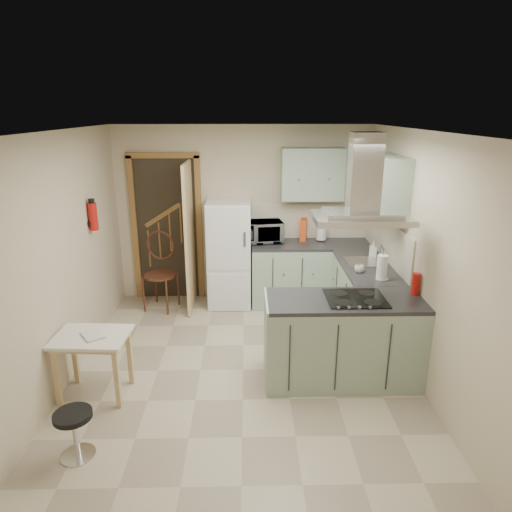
{
  "coord_description": "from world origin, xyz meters",
  "views": [
    {
      "loc": [
        0.05,
        -4.33,
        2.69
      ],
      "look_at": [
        0.15,
        0.45,
        1.15
      ],
      "focal_mm": 32.0,
      "sensor_mm": 36.0,
      "label": 1
    }
  ],
  "objects_px": {
    "microwave": "(263,232)",
    "peninsula": "(343,340)",
    "extractor_hood": "(361,218)",
    "drop_leaf_table": "(95,365)",
    "bentwood_chair": "(160,275)",
    "stool": "(75,434)",
    "fridge": "(229,254)"
  },
  "relations": [
    {
      "from": "microwave",
      "to": "peninsula",
      "type": "bearing_deg",
      "value": -78.41
    },
    {
      "from": "extractor_hood",
      "to": "microwave",
      "type": "relative_size",
      "value": 1.67
    },
    {
      "from": "drop_leaf_table",
      "to": "bentwood_chair",
      "type": "relative_size",
      "value": 0.69
    },
    {
      "from": "stool",
      "to": "extractor_hood",
      "type": "bearing_deg",
      "value": 23.65
    },
    {
      "from": "microwave",
      "to": "extractor_hood",
      "type": "bearing_deg",
      "value": -75.99
    },
    {
      "from": "peninsula",
      "to": "microwave",
      "type": "bearing_deg",
      "value": 110.03
    },
    {
      "from": "peninsula",
      "to": "bentwood_chair",
      "type": "height_order",
      "value": "bentwood_chair"
    },
    {
      "from": "microwave",
      "to": "fridge",
      "type": "bearing_deg",
      "value": -178.95
    },
    {
      "from": "peninsula",
      "to": "drop_leaf_table",
      "type": "relative_size",
      "value": 2.25
    },
    {
      "from": "extractor_hood",
      "to": "drop_leaf_table",
      "type": "relative_size",
      "value": 1.31
    },
    {
      "from": "drop_leaf_table",
      "to": "fridge",
      "type": "bearing_deg",
      "value": 64.22
    },
    {
      "from": "extractor_hood",
      "to": "drop_leaf_table",
      "type": "bearing_deg",
      "value": -174.82
    },
    {
      "from": "peninsula",
      "to": "extractor_hood",
      "type": "xyz_separation_m",
      "value": [
        0.1,
        0.0,
        1.27
      ]
    },
    {
      "from": "fridge",
      "to": "extractor_hood",
      "type": "xyz_separation_m",
      "value": [
        1.32,
        -1.98,
        0.97
      ]
    },
    {
      "from": "bentwood_chair",
      "to": "stool",
      "type": "height_order",
      "value": "bentwood_chair"
    },
    {
      "from": "fridge",
      "to": "drop_leaf_table",
      "type": "bearing_deg",
      "value": -119.19
    },
    {
      "from": "extractor_hood",
      "to": "stool",
      "type": "distance_m",
      "value": 3.08
    },
    {
      "from": "drop_leaf_table",
      "to": "extractor_hood",
      "type": "bearing_deg",
      "value": 8.59
    },
    {
      "from": "microwave",
      "to": "stool",
      "type": "bearing_deg",
      "value": -125.62
    },
    {
      "from": "drop_leaf_table",
      "to": "microwave",
      "type": "height_order",
      "value": "microwave"
    },
    {
      "from": "fridge",
      "to": "microwave",
      "type": "xyz_separation_m",
      "value": [
        0.47,
        0.08,
        0.3
      ]
    },
    {
      "from": "extractor_hood",
      "to": "bentwood_chair",
      "type": "relative_size",
      "value": 0.91
    },
    {
      "from": "bentwood_chair",
      "to": "microwave",
      "type": "bearing_deg",
      "value": 27.19
    },
    {
      "from": "extractor_hood",
      "to": "bentwood_chair",
      "type": "distance_m",
      "value": 3.16
    },
    {
      "from": "extractor_hood",
      "to": "drop_leaf_table",
      "type": "height_order",
      "value": "extractor_hood"
    },
    {
      "from": "drop_leaf_table",
      "to": "stool",
      "type": "xyz_separation_m",
      "value": [
        0.1,
        -0.85,
        -0.12
      ]
    },
    {
      "from": "fridge",
      "to": "microwave",
      "type": "height_order",
      "value": "fridge"
    },
    {
      "from": "fridge",
      "to": "peninsula",
      "type": "height_order",
      "value": "fridge"
    },
    {
      "from": "fridge",
      "to": "peninsula",
      "type": "relative_size",
      "value": 0.97
    },
    {
      "from": "peninsula",
      "to": "microwave",
      "type": "height_order",
      "value": "microwave"
    },
    {
      "from": "extractor_hood",
      "to": "stool",
      "type": "height_order",
      "value": "extractor_hood"
    },
    {
      "from": "fridge",
      "to": "stool",
      "type": "distance_m",
      "value": 3.31
    }
  ]
}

